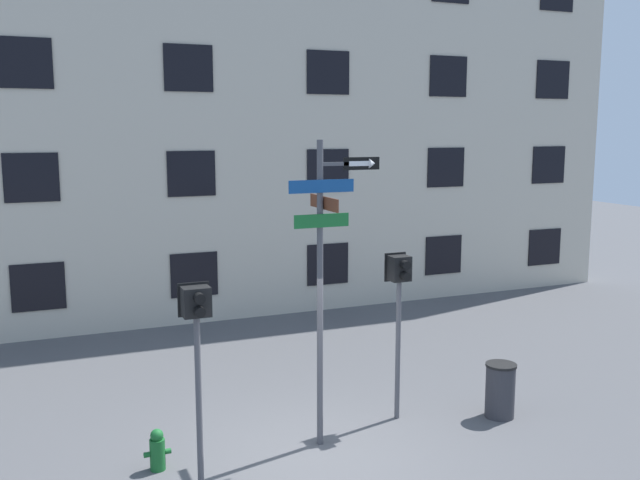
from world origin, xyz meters
name	(u,v)px	position (x,y,z in m)	size (l,w,h in m)	color
ground_plane	(316,458)	(0.00, 0.00, 0.00)	(60.00, 60.00, 0.00)	#515154
building_facade	(185,69)	(0.00, 7.89, 5.94)	(24.00, 0.63, 11.89)	beige
street_sign_pole	(325,264)	(0.30, 0.39, 2.70)	(1.40, 0.98, 4.45)	#4C4C51
pedestrian_signal_left	(197,328)	(-1.69, -0.17, 2.12)	(0.41, 0.40, 2.68)	#4C4C51
pedestrian_signal_right	(399,291)	(1.73, 0.79, 2.10)	(0.37, 0.40, 2.68)	#4C4C51
fire_hydrant	(157,450)	(-2.12, 0.51, 0.28)	(0.37, 0.21, 0.58)	#196028
trash_bin	(500,390)	(3.28, 0.21, 0.45)	(0.49, 0.49, 0.89)	#333338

